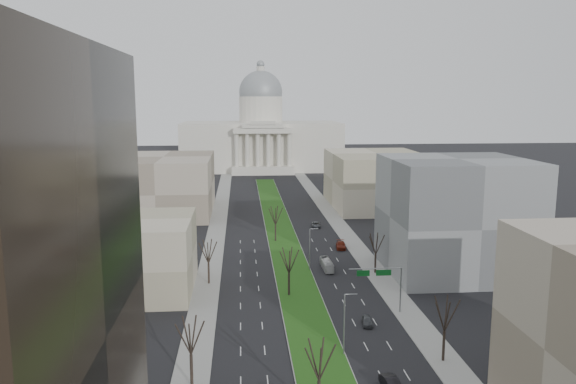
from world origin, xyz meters
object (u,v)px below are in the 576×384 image
car_red (341,245)px  car_grey_far (316,225)px  car_grey_near (367,321)px  box_van (327,264)px

car_red → car_grey_far: car_red is taller
car_grey_near → car_grey_far: 69.70m
car_grey_near → car_grey_far: bearing=96.2°
box_van → car_red: bearing=68.6°
car_grey_near → car_grey_far: (0.98, 69.69, 0.02)m
car_grey_near → car_grey_far: car_grey_far is taller
car_red → car_grey_far: 23.27m
car_grey_near → car_red: car_red is taller
car_grey_far → box_van: 39.72m
car_grey_far → box_van: size_ratio=0.66×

